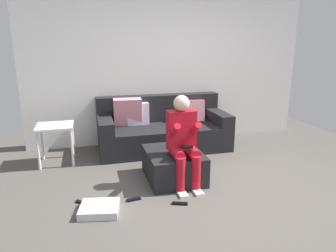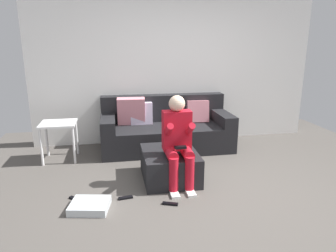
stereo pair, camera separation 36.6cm
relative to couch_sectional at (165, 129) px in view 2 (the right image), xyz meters
name	(u,v)px [view 2 (the right image)]	position (x,y,z in m)	size (l,w,h in m)	color
ground_plane	(214,197)	(0.26, -1.84, -0.33)	(6.44, 6.44, 0.00)	#544F49
wall_back	(175,71)	(0.26, 0.44, 0.91)	(4.95, 0.10, 2.48)	white
couch_sectional	(165,129)	(0.00, 0.00, 0.00)	(2.13, 0.94, 0.87)	black
ottoman	(170,165)	(-0.15, -1.25, -0.14)	(0.69, 0.81, 0.37)	black
person_seated	(178,139)	(-0.09, -1.44, 0.28)	(0.35, 0.57, 1.13)	red
storage_bin	(90,206)	(-1.14, -1.86, -0.29)	(0.40, 0.34, 0.08)	silver
side_table	(59,129)	(-1.67, -0.28, 0.16)	(0.51, 0.47, 0.58)	white
remote_near_ottoman	(170,204)	(-0.27, -1.92, -0.32)	(0.17, 0.04, 0.02)	black
remote_by_storage_bin	(126,198)	(-0.76, -1.70, -0.32)	(0.16, 0.05, 0.02)	black
remote_under_side_table	(75,199)	(-1.33, -1.62, -0.32)	(0.16, 0.04, 0.02)	black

